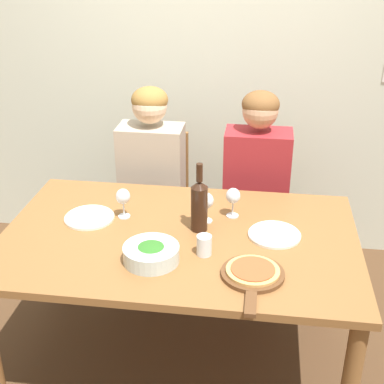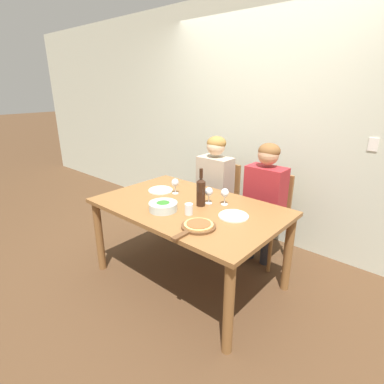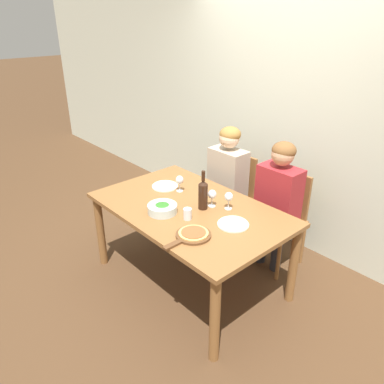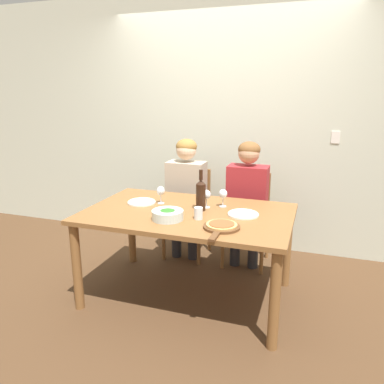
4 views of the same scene
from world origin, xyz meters
TOP-DOWN VIEW (x-y plane):
  - ground_plane at (0.00, 0.00)m, footprint 40.00×40.00m
  - back_wall at (0.00, 1.28)m, footprint 10.00×0.06m
  - dining_table at (0.00, 0.00)m, footprint 1.65×1.03m
  - chair_left at (-0.29, 0.86)m, footprint 0.42×0.42m
  - chair_right at (0.34, 0.86)m, footprint 0.42×0.42m
  - person_woman at (-0.29, 0.75)m, footprint 0.47×0.51m
  - person_man at (0.34, 0.75)m, footprint 0.47×0.51m
  - wine_bottle at (0.09, 0.07)m, footprint 0.08×0.08m
  - broccoli_bowl at (-0.08, -0.23)m, footprint 0.24×0.24m
  - dinner_plate_left at (-0.46, 0.09)m, footprint 0.24×0.24m
  - dinner_plate_right at (0.44, 0.05)m, footprint 0.24×0.24m
  - pizza_on_board at (0.35, -0.29)m, footprint 0.26×0.40m
  - wine_glass_left at (-0.29, 0.14)m, footprint 0.07×0.07m
  - wine_glass_right at (0.23, 0.22)m, footprint 0.07×0.07m
  - wine_glass_centre at (0.11, 0.15)m, footprint 0.07×0.07m
  - water_tumbler at (0.14, -0.15)m, footprint 0.07×0.07m

SIDE VIEW (x-z plane):
  - ground_plane at x=0.00m, z-range 0.00..0.00m
  - chair_left at x=-0.29m, z-range 0.04..0.95m
  - chair_right at x=0.34m, z-range 0.04..0.95m
  - dining_table at x=0.00m, z-range 0.28..1.04m
  - person_woman at x=-0.29m, z-range 0.13..1.36m
  - person_man at x=0.34m, z-range 0.13..1.36m
  - dinner_plate_left at x=-0.46m, z-range 0.75..0.77m
  - dinner_plate_right at x=0.44m, z-range 0.75..0.77m
  - pizza_on_board at x=0.35m, z-range 0.75..0.79m
  - broccoli_bowl at x=-0.08m, z-range 0.75..0.83m
  - water_tumbler at x=0.14m, z-range 0.75..0.84m
  - wine_glass_left at x=-0.29m, z-range 0.78..0.93m
  - wine_glass_right at x=0.23m, z-range 0.78..0.93m
  - wine_glass_centre at x=0.11m, z-range 0.78..0.93m
  - wine_bottle at x=0.09m, z-range 0.72..1.05m
  - back_wall at x=0.00m, z-range 0.00..2.70m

